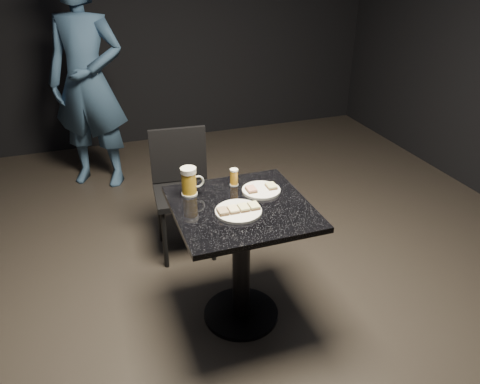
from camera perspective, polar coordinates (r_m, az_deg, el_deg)
name	(u,v)px	position (r m, az deg, el deg)	size (l,w,h in m)	color
floor	(241,315)	(2.88, 0.14, -14.73)	(6.00, 6.00, 0.00)	black
plate_large	(238,211)	(2.37, -0.19, -2.37)	(0.24, 0.24, 0.01)	silver
plate_small	(261,190)	(2.57, 2.59, 0.21)	(0.21, 0.21, 0.01)	white
patron	(87,83)	(4.24, -18.11, 12.57)	(0.67, 0.44, 1.84)	navy
table	(241,244)	(2.56, 0.15, -6.37)	(0.70, 0.70, 0.75)	black
beer_mug	(189,181)	(2.52, -6.20, 1.31)	(0.13, 0.09, 0.16)	white
beer_tumbler	(234,177)	(2.62, -0.73, 1.82)	(0.05, 0.05, 0.10)	silver
chair	(182,184)	(3.23, -7.08, 0.96)	(0.42, 0.42, 0.86)	black
canapes_on_plate_large	(238,209)	(2.36, -0.19, -2.03)	(0.22, 0.07, 0.02)	#4C3521
canapes_on_plate_small	(261,188)	(2.56, 2.60, 0.53)	(0.17, 0.07, 0.02)	#4C3521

